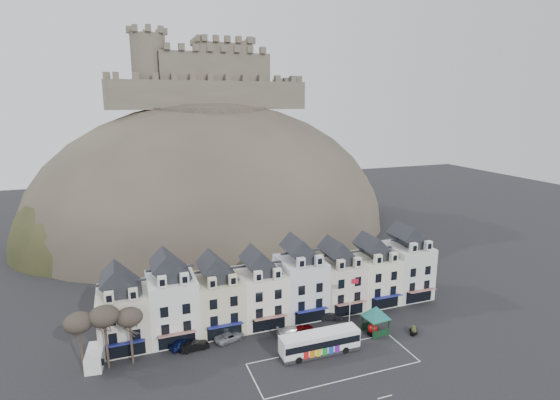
# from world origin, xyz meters

# --- Properties ---
(ground) EXTENTS (300.00, 300.00, 0.00)m
(ground) POSITION_xyz_m (0.00, 0.00, 0.00)
(ground) COLOR black
(ground) RESTS_ON ground
(coach_bay_markings) EXTENTS (22.00, 7.50, 0.01)m
(coach_bay_markings) POSITION_xyz_m (2.00, 1.25, 0.00)
(coach_bay_markings) COLOR silver
(coach_bay_markings) RESTS_ON ground
(townhouse_terrace) EXTENTS (54.40, 9.35, 11.80)m
(townhouse_terrace) POSITION_xyz_m (0.15, 15.97, 5.30)
(townhouse_terrace) COLOR beige
(townhouse_terrace) RESTS_ON ground
(castle_hill) EXTENTS (100.00, 76.00, 68.00)m
(castle_hill) POSITION_xyz_m (1.25, 68.95, 0.11)
(castle_hill) COLOR #3B342D
(castle_hill) RESTS_ON ground
(castle) EXTENTS (50.20, 22.20, 22.00)m
(castle) POSITION_xyz_m (0.51, 75.93, 40.19)
(castle) COLOR brown
(castle) RESTS_ON ground
(tree_left_far) EXTENTS (3.61, 3.61, 8.24)m
(tree_left_far) POSITION_xyz_m (-29.00, 10.50, 6.90)
(tree_left_far) COLOR #322720
(tree_left_far) RESTS_ON ground
(tree_left_mid) EXTENTS (3.78, 3.78, 8.64)m
(tree_left_mid) POSITION_xyz_m (-26.00, 10.50, 7.24)
(tree_left_mid) COLOR #322720
(tree_left_mid) RESTS_ON ground
(tree_left_near) EXTENTS (3.43, 3.43, 7.84)m
(tree_left_near) POSITION_xyz_m (-23.00, 10.50, 6.55)
(tree_left_near) COLOR #322720
(tree_left_near) RESTS_ON ground
(bus) EXTENTS (11.26, 2.72, 3.17)m
(bus) POSITION_xyz_m (1.21, 3.93, 1.75)
(bus) COLOR #262628
(bus) RESTS_ON ground
(bus_shelter) EXTENTS (6.76, 6.76, 4.31)m
(bus_shelter) POSITION_xyz_m (11.42, 6.07, 3.34)
(bus_shelter) COLOR #10311A
(bus_shelter) RESTS_ON ground
(red_buoy) EXTENTS (1.44, 1.44, 1.75)m
(red_buoy) POSITION_xyz_m (10.70, 5.64, 0.90)
(red_buoy) COLOR black
(red_buoy) RESTS_ON ground
(flagpole) EXTENTS (1.22, 0.34, 8.59)m
(flagpole) POSITION_xyz_m (8.16, 7.97, 4.90)
(flagpole) COLOR silver
(flagpole) RESTS_ON ground
(white_van) EXTENTS (2.56, 4.96, 2.18)m
(white_van) POSITION_xyz_m (-27.61, 11.71, 1.09)
(white_van) COLOR white
(white_van) RESTS_ON ground
(planter_west) EXTENTS (1.16, 0.89, 1.04)m
(planter_west) POSITION_xyz_m (17.00, 4.30, 0.50)
(planter_west) COLOR black
(planter_west) RESTS_ON ground
(planter_east) EXTENTS (1.24, 0.93, 1.11)m
(planter_east) POSITION_xyz_m (16.46, 3.50, 0.54)
(planter_east) COLOR black
(planter_east) RESTS_ON ground
(car_navy) EXTENTS (4.83, 3.53, 1.53)m
(car_navy) POSITION_xyz_m (-16.00, 12.00, 0.76)
(car_navy) COLOR #0D1545
(car_navy) RESTS_ON ground
(car_black) EXTENTS (4.12, 1.75, 1.32)m
(car_black) POSITION_xyz_m (-14.80, 10.78, 0.66)
(car_black) COLOR black
(car_black) RESTS_ON ground
(car_silver) EXTENTS (4.83, 3.27, 1.25)m
(car_silver) POSITION_xyz_m (-9.60, 11.50, 0.62)
(car_silver) COLOR #9B9DA2
(car_silver) RESTS_ON ground
(car_white) EXTENTS (5.03, 2.31, 1.42)m
(car_white) POSITION_xyz_m (-0.40, 9.50, 0.71)
(car_white) COLOR #BEBEBE
(car_white) RESTS_ON ground
(car_maroon) EXTENTS (4.50, 3.10, 1.42)m
(car_maroon) POSITION_xyz_m (0.80, 9.50, 0.71)
(car_maroon) COLOR #4D0406
(car_maroon) RESTS_ON ground
(car_charcoal) EXTENTS (4.07, 2.74, 1.27)m
(car_charcoal) POSITION_xyz_m (6.86, 12.00, 0.63)
(car_charcoal) COLOR black
(car_charcoal) RESTS_ON ground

